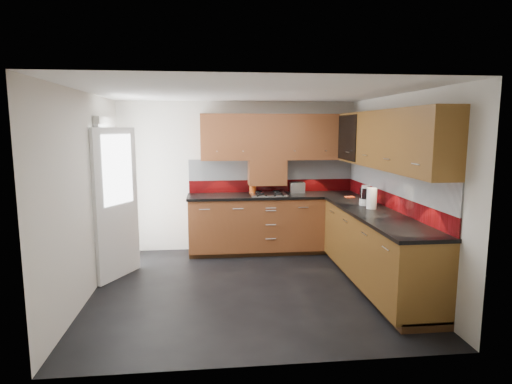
{
  "coord_description": "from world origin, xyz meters",
  "views": [
    {
      "loc": [
        -0.46,
        -5.12,
        1.99
      ],
      "look_at": [
        0.16,
        0.65,
        1.11
      ],
      "focal_mm": 30.0,
      "sensor_mm": 36.0,
      "label": 1
    }
  ],
  "objects": [
    {
      "name": "upper_cabinets",
      "position": [
        1.23,
        0.78,
        1.84
      ],
      "size": [
        2.5,
        3.2,
        0.72
      ],
      "color": "#5D2D14",
      "rests_on": "room"
    },
    {
      "name": "room",
      "position": [
        0.0,
        0.0,
        1.5
      ],
      "size": [
        4.0,
        3.8,
        2.64
      ],
      "color": "black"
    },
    {
      "name": "extractor_hood",
      "position": [
        0.45,
        1.64,
        1.28
      ],
      "size": [
        0.6,
        0.33,
        0.4
      ],
      "primitive_type": "cube",
      "color": "#5D2D14",
      "rests_on": "room"
    },
    {
      "name": "backsplash",
      "position": [
        1.28,
        0.93,
        1.21
      ],
      "size": [
        2.7,
        3.2,
        0.54
      ],
      "color": "maroon",
      "rests_on": "countertop"
    },
    {
      "name": "glass_cabinet",
      "position": [
        1.71,
        1.07,
        1.87
      ],
      "size": [
        0.32,
        0.8,
        0.66
      ],
      "color": "black",
      "rests_on": "room"
    },
    {
      "name": "utensil_pot",
      "position": [
        0.22,
        1.62,
        1.03
      ],
      "size": [
        0.11,
        0.11,
        0.38
      ],
      "color": "#C84C12",
      "rests_on": "countertop"
    },
    {
      "name": "back_door",
      "position": [
        -1.78,
        0.75,
        1.03
      ],
      "size": [
        0.42,
        1.19,
        2.04
      ],
      "color": "white",
      "rests_on": "room"
    },
    {
      "name": "food_processor",
      "position": [
        1.64,
        0.43,
        1.06
      ],
      "size": [
        0.16,
        0.16,
        0.27
      ],
      "color": "white",
      "rests_on": "countertop"
    },
    {
      "name": "orange_cloth",
      "position": [
        1.64,
        1.08,
        0.95
      ],
      "size": [
        0.14,
        0.12,
        0.01
      ],
      "primitive_type": "cube",
      "rotation": [
        0.0,
        0.0,
        0.14
      ],
      "color": "#E94319",
      "rests_on": "countertop"
    },
    {
      "name": "gas_hob",
      "position": [
        0.45,
        1.47,
        0.95
      ],
      "size": [
        0.56,
        0.5,
        0.04
      ],
      "color": "silver",
      "rests_on": "countertop"
    },
    {
      "name": "toaster",
      "position": [
        0.95,
        1.65,
        1.02
      ],
      "size": [
        0.25,
        0.16,
        0.17
      ],
      "color": "silver",
      "rests_on": "countertop"
    },
    {
      "name": "countertop",
      "position": [
        1.05,
        0.7,
        0.92
      ],
      "size": [
        2.72,
        3.22,
        0.04
      ],
      "color": "black",
      "rests_on": "base_cabinets"
    },
    {
      "name": "base_cabinets",
      "position": [
        1.07,
        0.72,
        0.44
      ],
      "size": [
        2.7,
        3.2,
        0.95
      ],
      "color": "#5D2D14",
      "rests_on": "room"
    },
    {
      "name": "paper_towel",
      "position": [
        1.63,
        0.17,
        1.08
      ],
      "size": [
        0.17,
        0.17,
        0.27
      ],
      "primitive_type": "cylinder",
      "rotation": [
        0.0,
        0.0,
        -0.4
      ],
      "color": "white",
      "rests_on": "countertop"
    }
  ]
}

